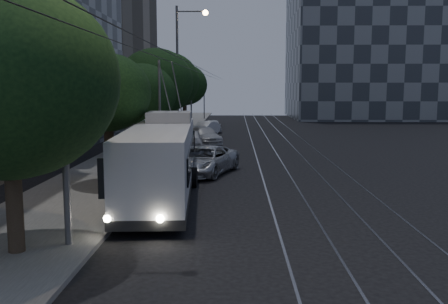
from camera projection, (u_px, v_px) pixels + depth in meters
name	position (u px, v px, depth m)	size (l,w,h in m)	color
ground	(265.00, 213.00, 18.10)	(120.00, 120.00, 0.00)	black
sidewalk	(151.00, 145.00, 38.08)	(5.00, 90.00, 0.15)	#65635E
tram_rails	(282.00, 146.00, 37.87)	(4.52, 90.00, 0.02)	#95959D
overhead_wires	(184.00, 101.00, 37.57)	(2.23, 90.00, 6.00)	black
building_distant_right	(370.00, 33.00, 70.63)	(22.00, 18.00, 24.00)	#333A42
trolleybus	(161.00, 160.00, 20.27)	(3.06, 11.50, 5.63)	silver
pickup_silver	(204.00, 160.00, 25.99)	(2.40, 5.20, 1.45)	#B4B8BD
car_white_a	(191.00, 140.00, 35.74)	(1.71, 4.25, 1.45)	#B6B6BB
car_white_b	(205.00, 135.00, 39.62)	(1.85, 4.56, 1.32)	#B1B1B5
car_white_c	(206.00, 128.00, 46.84)	(1.34, 3.85, 1.27)	white
car_white_d	(213.00, 126.00, 49.69)	(1.45, 3.60, 1.23)	silver
tree_0	(7.00, 80.00, 12.87)	(5.77, 5.77, 7.34)	#31251B
tree_1	(108.00, 93.00, 22.66)	(3.96, 3.96, 6.07)	#31251B
tree_2	(142.00, 95.00, 31.60)	(4.32, 4.32, 6.00)	#31251B
tree_3	(156.00, 83.00, 33.74)	(5.12, 5.12, 7.12)	#31251B
tree_4	(167.00, 82.00, 42.82)	(5.62, 5.62, 7.47)	#31251B
tree_5	(184.00, 85.00, 53.00)	(4.85, 4.85, 6.86)	#31251B
streetlamp_near	(75.00, 2.00, 13.21)	(2.71, 0.44, 11.40)	slate
streetlamp_far	(183.00, 62.00, 40.37)	(2.62, 0.44, 10.93)	slate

